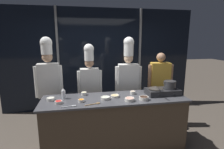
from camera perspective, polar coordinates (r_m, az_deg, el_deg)
ground_plane at (r=3.39m, az=0.84°, el=-22.73°), size 24.00×24.00×0.00m
window_wall_back at (r=4.76m, az=-3.79°, el=4.82°), size 5.16×0.09×2.70m
demo_counter at (r=3.15m, az=0.87°, el=-15.66°), size 2.42×0.72×0.94m
portable_stove at (r=3.25m, az=16.12°, el=-5.33°), size 0.58×0.34×0.11m
frying_pan at (r=3.17m, az=14.08°, el=-4.15°), size 0.25×0.44×0.05m
stock_pot at (r=3.28m, az=18.33°, el=-3.04°), size 0.23×0.20×0.13m
squeeze_bottle_clear at (r=3.00m, az=-15.54°, el=-6.08°), size 0.06×0.06×0.18m
prep_bowl_bean_sprouts at (r=2.89m, az=-2.15°, el=-7.61°), size 0.15×0.15×0.04m
prep_bowl_chicken at (r=3.17m, az=6.80°, el=-5.81°), size 0.10×0.10×0.06m
prep_bowl_carrots at (r=2.81m, az=-9.99°, el=-8.34°), size 0.10×0.10×0.04m
prep_bowl_noodles at (r=3.13m, az=-9.13°, el=-6.10°), size 0.10×0.10×0.05m
prep_bowl_shrimp at (r=2.82m, az=5.76°, el=-8.01°), size 0.16×0.16×0.05m
prep_bowl_bell_pepper at (r=2.82m, az=-17.07°, el=-8.59°), size 0.11×0.11×0.04m
prep_bowl_ginger at (r=3.00m, az=0.93°, el=-6.98°), size 0.15×0.15×0.04m
prep_bowl_garlic at (r=2.99m, az=-19.38°, el=-7.52°), size 0.13×0.13×0.05m
prep_bowl_soy_glaze at (r=2.90m, az=10.35°, el=-7.55°), size 0.16×0.16×0.06m
serving_spoon_slotted at (r=2.71m, az=-5.31°, el=-9.42°), size 0.25×0.10×0.02m
serving_spoon_solid at (r=2.67m, az=-12.98°, el=-9.98°), size 0.22×0.07×0.02m
chef_head at (r=3.55m, az=-19.95°, el=-1.24°), size 0.51×0.23×1.95m
chef_sous at (r=3.55m, az=-7.30°, el=-2.26°), size 0.49×0.20×1.82m
chef_line at (r=3.63m, az=5.29°, el=-1.02°), size 0.54×0.27×1.95m
person_guest at (r=3.91m, az=15.29°, el=-2.50°), size 0.53×0.27×1.62m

